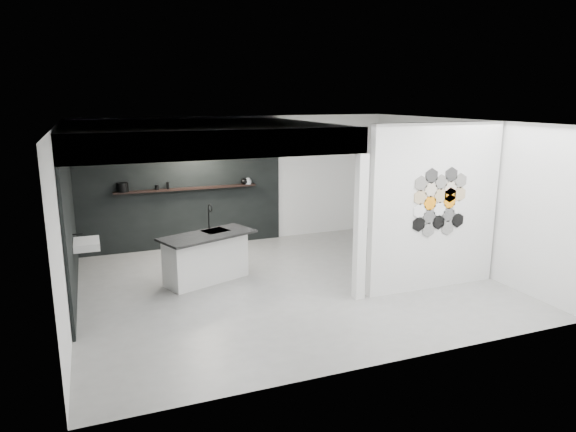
% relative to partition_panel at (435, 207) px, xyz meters
% --- Properties ---
extents(floor, '(7.00, 6.00, 0.01)m').
position_rel_partition_panel_xyz_m(floor, '(-2.23, 1.00, -1.40)').
color(floor, slate).
extents(partition_panel, '(2.45, 0.15, 2.80)m').
position_rel_partition_panel_xyz_m(partition_panel, '(0.00, 0.00, 0.00)').
color(partition_panel, silver).
rests_on(partition_panel, floor).
extents(bay_clad_back, '(4.40, 0.04, 2.35)m').
position_rel_partition_panel_xyz_m(bay_clad_back, '(-3.52, 3.97, -0.22)').
color(bay_clad_back, black).
rests_on(bay_clad_back, floor).
extents(bay_clad_left, '(0.04, 4.00, 2.35)m').
position_rel_partition_panel_xyz_m(bay_clad_left, '(-5.70, 2.00, -0.22)').
color(bay_clad_left, black).
rests_on(bay_clad_left, floor).
extents(bulkhead, '(4.40, 4.00, 0.40)m').
position_rel_partition_panel_xyz_m(bulkhead, '(-3.52, 2.00, 1.15)').
color(bulkhead, silver).
rests_on(bulkhead, corner_column).
extents(corner_column, '(0.16, 0.16, 2.35)m').
position_rel_partition_panel_xyz_m(corner_column, '(-1.41, 0.00, -0.22)').
color(corner_column, silver).
rests_on(corner_column, floor).
extents(fascia_beam, '(4.40, 0.16, 0.40)m').
position_rel_partition_panel_xyz_m(fascia_beam, '(-3.52, 0.08, 1.15)').
color(fascia_beam, silver).
rests_on(fascia_beam, corner_column).
extents(wall_basin, '(0.40, 0.60, 0.12)m').
position_rel_partition_panel_xyz_m(wall_basin, '(-5.46, 1.80, -0.55)').
color(wall_basin, silver).
rests_on(wall_basin, bay_clad_left).
extents(display_shelf, '(3.00, 0.15, 0.04)m').
position_rel_partition_panel_xyz_m(display_shelf, '(-3.43, 3.87, -0.10)').
color(display_shelf, black).
rests_on(display_shelf, bay_clad_back).
extents(kitchen_island, '(1.80, 1.27, 1.33)m').
position_rel_partition_panel_xyz_m(kitchen_island, '(-3.53, 1.67, -0.95)').
color(kitchen_island, silver).
rests_on(kitchen_island, floor).
extents(stockpot, '(0.29, 0.29, 0.19)m').
position_rel_partition_panel_xyz_m(stockpot, '(-4.73, 3.87, 0.01)').
color(stockpot, black).
rests_on(stockpot, display_shelf).
extents(kettle, '(0.19, 0.19, 0.13)m').
position_rel_partition_panel_xyz_m(kettle, '(-2.16, 3.87, -0.01)').
color(kettle, black).
rests_on(kettle, display_shelf).
extents(glass_bowl, '(0.17, 0.17, 0.10)m').
position_rel_partition_panel_xyz_m(glass_bowl, '(-2.08, 3.87, -0.03)').
color(glass_bowl, gray).
rests_on(glass_bowl, display_shelf).
extents(glass_vase, '(0.10, 0.10, 0.13)m').
position_rel_partition_panel_xyz_m(glass_vase, '(-2.08, 3.87, -0.01)').
color(glass_vase, gray).
rests_on(glass_vase, display_shelf).
extents(bottle_dark, '(0.07, 0.07, 0.15)m').
position_rel_partition_panel_xyz_m(bottle_dark, '(-3.83, 3.87, -0.01)').
color(bottle_dark, black).
rests_on(bottle_dark, display_shelf).
extents(utensil_cup, '(0.08, 0.08, 0.10)m').
position_rel_partition_panel_xyz_m(utensil_cup, '(-4.05, 3.87, -0.03)').
color(utensil_cup, black).
rests_on(utensil_cup, display_shelf).
extents(hex_tile_cluster, '(1.04, 0.02, 1.16)m').
position_rel_partition_panel_xyz_m(hex_tile_cluster, '(0.03, -0.09, 0.10)').
color(hex_tile_cluster, black).
rests_on(hex_tile_cluster, partition_panel).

